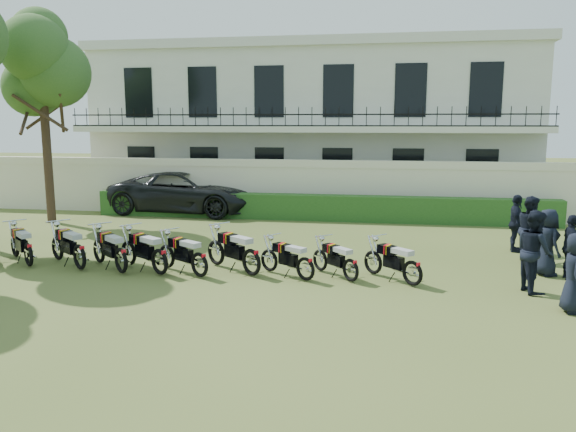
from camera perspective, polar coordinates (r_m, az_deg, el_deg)
name	(u,v)px	position (r m, az deg, el deg)	size (l,w,h in m)	color
ground	(250,264)	(15.23, -3.84, -4.93)	(100.00, 100.00, 0.00)	#435120
perimeter_wall	(296,188)	(22.76, 0.81, 2.89)	(30.00, 0.35, 2.30)	beige
hedge	(318,208)	(21.93, 3.07, 0.86)	(18.00, 0.60, 1.00)	#1A4017
building	(314,124)	(28.51, 2.69, 9.33)	(20.40, 9.60, 7.40)	silver
tree_west_near	(42,64)	(23.08, -23.73, 13.94)	(3.40, 3.20, 7.90)	#473323
motorcycle_1	(28,249)	(16.30, -24.90, -3.04)	(1.56, 1.38, 1.09)	black
motorcycle_2	(79,251)	(15.43, -20.45, -3.32)	(1.74, 1.33, 1.14)	black
motorcycle_3	(121,254)	(14.73, -16.63, -3.74)	(1.64, 1.40, 1.12)	black
motorcycle_4	(159,255)	(14.34, -12.93, -3.92)	(1.79, 1.22, 1.13)	black
motorcycle_5	(199,259)	(13.95, -8.99, -4.30)	(1.70, 1.12, 1.06)	black
motorcycle_6	(251,256)	(13.92, -3.74, -4.04)	(1.77, 1.35, 1.16)	black
motorcycle_7	(305,263)	(13.50, 1.79, -4.81)	(1.55, 1.08, 0.99)	black
motorcycle_8	(351,265)	(13.50, 6.40, -4.92)	(1.27, 1.32, 0.95)	black
motorcycle_9	(413,267)	(13.39, 12.55, -5.08)	(1.42, 1.37, 1.02)	black
suv	(187,192)	(24.04, -10.26, 2.40)	(2.92, 6.34, 1.76)	black
officer_0	(576,273)	(12.65, 27.20, -5.16)	(0.80, 0.52, 1.64)	black
officer_1	(535,251)	(13.76, 23.77, -3.30)	(0.91, 0.71, 1.87)	black
officer_2	(571,247)	(15.24, 26.79, -2.85)	(0.94, 0.39, 1.60)	black
officer_3	(547,242)	(15.40, 24.83, -2.44)	(0.82, 0.53, 1.68)	black
officer_4	(531,229)	(16.73, 23.43, -1.21)	(0.88, 0.69, 1.81)	black
officer_5	(516,223)	(17.82, 22.13, -0.70)	(1.00, 0.42, 1.70)	black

